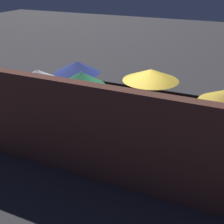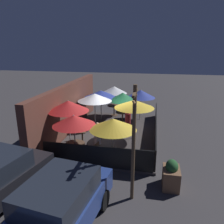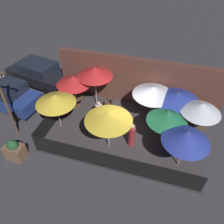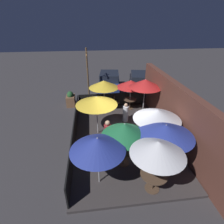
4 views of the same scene
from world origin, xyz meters
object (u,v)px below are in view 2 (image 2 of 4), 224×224
Objects in this scene: patron_0 at (97,134)px; patron_1 at (128,121)px; patio_umbrella_2 at (74,120)px; dining_table_0 at (114,107)px; patio_umbrella_1 at (123,97)px; patio_chair_0 at (82,131)px; dining_table_1 at (122,114)px; patio_chair_1 at (95,152)px; patio_umbrella_6 at (68,106)px; patio_umbrella_0 at (114,90)px; patio_umbrella_3 at (101,94)px; planter_box at (171,175)px; light_post at (134,139)px; patio_umbrella_7 at (134,104)px; patio_umbrella_4 at (141,94)px; dining_table_2 at (75,146)px; patio_umbrella_5 at (113,124)px; patio_umbrella_8 at (95,97)px; parked_car_0 at (60,206)px.

patron_1 is at bearing 115.16° from patron_0.
patio_umbrella_2 reaches higher than dining_table_0.
patio_umbrella_1 is 2.12× the size of patio_chair_0.
patio_chair_1 reaches higher than dining_table_1.
patio_umbrella_6 is at bearing -90.89° from patron_1.
patio_chair_1 is (-0.20, -0.95, -1.30)m from patio_umbrella_2.
patio_umbrella_0 reaches higher than patio_umbrella_1.
patio_umbrella_3 is 8.03m from planter_box.
patron_0 reaches higher than patio_chair_0.
patio_umbrella_0 is at bearing 14.45° from light_post.
patio_umbrella_7 reaches higher than patio_chair_1.
patio_umbrella_1 is 1.16m from dining_table_1.
patio_umbrella_3 is 0.57× the size of light_post.
light_post is (-8.10, -0.32, 0.27)m from patio_umbrella_4.
patio_umbrella_6 reaches higher than dining_table_2.
patio_umbrella_6 is 2.52× the size of patio_chair_0.
dining_table_0 is (6.68, 1.20, -1.19)m from patio_umbrella_5.
patio_umbrella_4 is at bearing -91.56° from patio_chair_1.
patio_umbrella_6 is 4.64m from light_post.
planter_box is at bearing -23.40° from patron_1.
patron_0 reaches higher than dining_table_0.
patio_chair_1 is (-2.14, -1.26, -0.03)m from patio_chair_0.
patron_0 reaches higher than planter_box.
patio_umbrella_3 is 0.93× the size of patio_umbrella_6.
patio_umbrella_1 is at bearing -149.43° from patio_umbrella_0.
patio_chair_0 is 0.72× the size of patron_1.
patio_umbrella_3 is at bearing -4.97° from patio_umbrella_8.
patron_1 is (-2.83, -1.35, 0.00)m from dining_table_0.
patron_1 is at bearing -159.73° from dining_table_1.
patron_0 is 2.47m from patron_1.
patio_umbrella_6 reaches higher than patron_0.
patio_umbrella_6 reaches higher than patron_1.
patio_umbrella_2 is at bearing 157.65° from patio_umbrella_4.
patio_umbrella_7 reaches higher than planter_box.
dining_table_2 is 1.96m from patio_chair_0.
patio_umbrella_3 is at bearing 157.92° from patron_0.
dining_table_2 is 0.97× the size of patio_chair_1.
patio_chair_1 is (-6.18, 1.51, -1.30)m from patio_umbrella_4.
patron_0 is (1.60, -0.60, -1.27)m from patio_umbrella_2.
dining_table_1 is at bearing 127.72° from patio_umbrella_4.
patio_umbrella_5 reaches higher than patio_umbrella_1.
patio_umbrella_5 is at bearing -3.64° from parked_car_0.
patio_umbrella_5 is at bearing -94.86° from patio_umbrella_2.
patio_chair_0 is (2.09, 2.06, -1.27)m from patio_umbrella_5.
patio_umbrella_4 is at bearing -106.13° from dining_table_0.
dining_table_2 is at bearing 85.14° from patio_umbrella_5.
patio_umbrella_0 is 2.40m from patio_umbrella_8.
patio_umbrella_1 is 0.93× the size of patio_umbrella_7.
patio_umbrella_5 is 0.94× the size of patio_umbrella_7.
patio_umbrella_8 is 0.54× the size of light_post.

